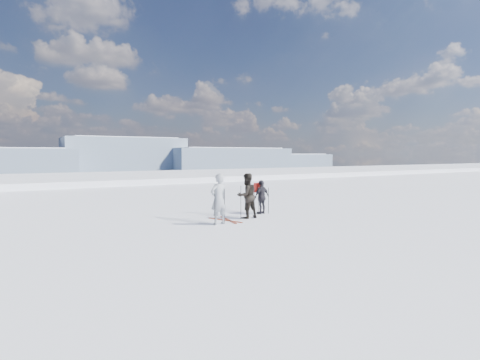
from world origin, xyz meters
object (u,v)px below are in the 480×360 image
object	(u,v)px
skier_grey	(219,199)
skier_dark	(247,196)
skis_loose	(227,220)
skier_pack	(262,197)

from	to	relation	value
skier_grey	skier_dark	size ratio (longest dim) A/B	1.03
skier_grey	skis_loose	size ratio (longest dim) A/B	1.13
skier_dark	skis_loose	size ratio (longest dim) A/B	1.09
skier_grey	skier_dark	distance (m)	1.72
skier_grey	skis_loose	world-z (taller)	skier_grey
skier_pack	skis_loose	world-z (taller)	skier_pack
skier_pack	skier_dark	bearing A→B (deg)	14.98
skier_grey	skier_pack	distance (m)	3.04
skier_grey	skier_dark	bearing A→B (deg)	-168.14
skier_dark	skier_pack	xyz separation A→B (m)	(1.16, 0.64, -0.18)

